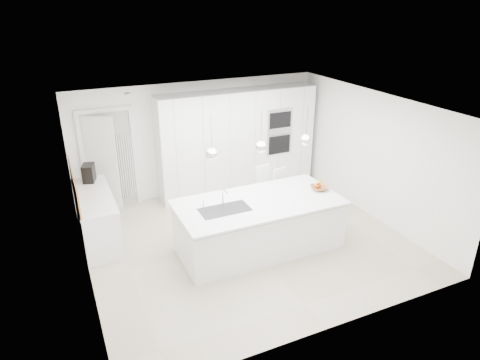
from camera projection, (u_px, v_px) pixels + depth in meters
name	position (u px, v px, depth m)	size (l,w,h in m)	color
floor	(247.00, 241.00, 7.85)	(5.50, 5.50, 0.00)	#C0B29B
wall_back	(199.00, 138.00, 9.45)	(5.50, 5.50, 0.00)	white
wall_left	(79.00, 208.00, 6.31)	(5.00, 5.00, 0.00)	white
ceiling	(248.00, 107.00, 6.87)	(5.50, 5.50, 0.00)	white
tall_cabinets	(237.00, 142.00, 9.54)	(3.60, 0.60, 2.30)	white
oven_stack	(280.00, 132.00, 9.55)	(0.62, 0.04, 1.05)	#A5A5A8
doorway_frame	(110.00, 161.00, 8.77)	(1.11, 0.08, 2.13)	white
hallway_door	(98.00, 164.00, 8.64)	(0.82, 0.04, 2.00)	white
radiator	(127.00, 167.00, 8.95)	(0.32, 0.04, 1.40)	white
left_base_cabinets	(97.00, 218.00, 7.75)	(0.60, 1.80, 0.86)	white
left_worktop	(93.00, 196.00, 7.58)	(0.62, 1.82, 0.04)	white
oak_backsplash	(74.00, 185.00, 7.36)	(0.02, 1.80, 0.50)	#B07442
island_base	(259.00, 227.00, 7.47)	(2.80, 1.20, 0.86)	white
island_worktop	(259.00, 202.00, 7.34)	(2.84, 1.40, 0.04)	white
island_sink	(225.00, 214.00, 7.07)	(0.84, 0.44, 0.18)	#3F3F42
island_tap	(223.00, 196.00, 7.17)	(0.02, 0.02, 0.30)	white
pendant_left	(212.00, 154.00, 6.57)	(0.20, 0.20, 0.20)	white
pendant_mid	(261.00, 147.00, 6.89)	(0.20, 0.20, 0.20)	white
pendant_right	(306.00, 140.00, 7.21)	(0.20, 0.20, 0.20)	white
fruit_bowl	(319.00, 188.00, 7.75)	(0.31, 0.31, 0.08)	#B07442
espresso_machine	(89.00, 173.00, 8.06)	(0.20, 0.31, 0.33)	black
bar_stool_left	(265.00, 195.00, 8.39)	(0.37, 0.51, 1.11)	white
bar_stool_right	(283.00, 195.00, 8.49)	(0.34, 0.47, 1.02)	white
apple_a	(319.00, 186.00, 7.75)	(0.08, 0.08, 0.08)	#A11E08
apple_b	(319.00, 185.00, 7.78)	(0.08, 0.08, 0.08)	#A11E08
apple_c	(317.00, 186.00, 7.75)	(0.08, 0.08, 0.08)	#A11E08
banana_bunch	(319.00, 183.00, 7.73)	(0.23, 0.23, 0.03)	yellow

